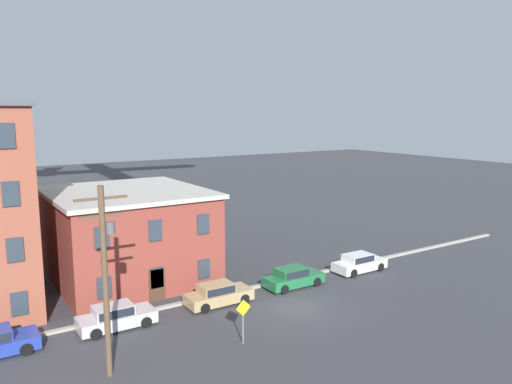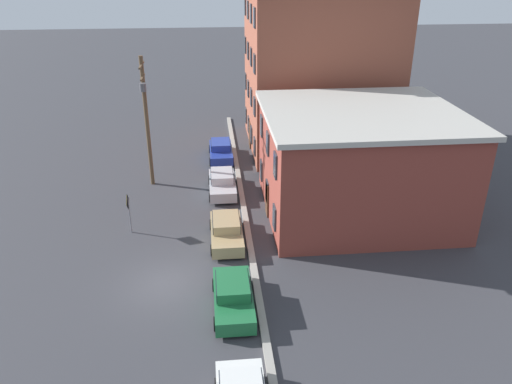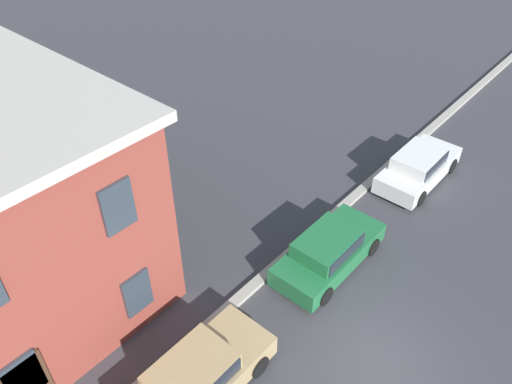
% 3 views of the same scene
% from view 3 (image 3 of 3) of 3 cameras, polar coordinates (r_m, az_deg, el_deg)
% --- Properties ---
extents(ground_plane, '(200.00, 200.00, 0.00)m').
position_cam_3_polar(ground_plane, '(15.44, 13.59, -18.47)').
color(ground_plane, '#38383D').
extents(kerb_strip, '(56.00, 0.36, 0.16)m').
position_cam_3_polar(kerb_strip, '(16.76, 0.14, -10.29)').
color(kerb_strip, '#9E998E').
rests_on(kerb_strip, ground_plane).
extents(car_tan, '(4.40, 1.92, 1.43)m').
position_cam_3_polar(car_tan, '(14.03, -6.85, -20.28)').
color(car_tan, tan).
rests_on(car_tan, ground_plane).
extents(car_green, '(4.40, 1.92, 1.43)m').
position_cam_3_polar(car_green, '(17.01, 8.28, -6.59)').
color(car_green, '#1E6638').
rests_on(car_green, ground_plane).
extents(car_white, '(4.40, 1.92, 1.43)m').
position_cam_3_polar(car_white, '(21.63, 18.07, 2.86)').
color(car_white, silver).
rests_on(car_white, ground_plane).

